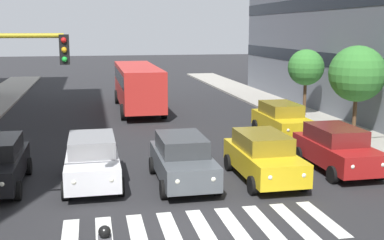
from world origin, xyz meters
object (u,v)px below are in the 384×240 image
(car_0, at_px, (336,148))
(car_1, at_px, (263,156))
(car_2, at_px, (182,159))
(bus_behind_traffic, at_px, (137,83))
(street_tree_1, at_px, (357,74))
(street_tree_2, at_px, (306,68))
(car_3, at_px, (92,160))
(car_row2_0, at_px, (282,119))

(car_0, relative_size, car_1, 1.00)
(car_2, bearing_deg, car_1, 176.43)
(car_2, distance_m, bus_behind_traffic, 16.46)
(street_tree_1, bearing_deg, car_1, 39.33)
(bus_behind_traffic, height_order, street_tree_2, street_tree_2)
(car_3, height_order, car_row2_0, same)
(car_2, distance_m, car_row2_0, 9.22)
(car_0, bearing_deg, car_1, 10.18)
(car_2, relative_size, car_3, 1.00)
(car_0, bearing_deg, street_tree_1, -125.97)
(car_3, xyz_separation_m, car_row2_0, (-9.58, -6.02, 0.00))
(car_0, height_order, car_row2_0, same)
(car_row2_0, bearing_deg, car_3, 32.14)
(car_2, bearing_deg, street_tree_2, -130.89)
(car_1, relative_size, car_row2_0, 1.00)
(street_tree_1, bearing_deg, street_tree_2, -90.35)
(car_3, relative_size, car_row2_0, 1.00)
(car_2, distance_m, street_tree_1, 11.54)
(car_0, distance_m, street_tree_1, 6.71)
(car_0, relative_size, bus_behind_traffic, 0.42)
(car_1, relative_size, street_tree_2, 1.09)
(car_row2_0, bearing_deg, bus_behind_traffic, -56.80)
(car_row2_0, bearing_deg, car_1, 62.97)
(bus_behind_traffic, bearing_deg, car_2, 90.00)
(car_0, xyz_separation_m, car_row2_0, (-0.24, -6.21, 0.00))
(car_0, bearing_deg, car_2, 3.63)
(street_tree_1, bearing_deg, car_2, 28.99)
(car_0, height_order, bus_behind_traffic, bus_behind_traffic)
(car_0, bearing_deg, car_3, -1.13)
(street_tree_2, bearing_deg, car_3, 39.78)
(car_3, distance_m, street_tree_2, 17.15)
(street_tree_1, bearing_deg, car_3, 20.60)
(bus_behind_traffic, xyz_separation_m, street_tree_2, (-9.92, 4.97, 1.25))
(bus_behind_traffic, relative_size, street_tree_1, 2.32)
(car_3, bearing_deg, car_0, 178.87)
(car_1, height_order, car_3, same)
(car_0, xyz_separation_m, street_tree_2, (-3.73, -11.06, 2.23))
(car_1, relative_size, car_3, 1.00)
(car_2, xyz_separation_m, bus_behind_traffic, (0.00, -16.43, 0.97))
(car_row2_0, distance_m, street_tree_1, 4.33)
(car_2, height_order, street_tree_2, street_tree_2)
(car_2, height_order, car_row2_0, same)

